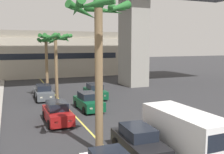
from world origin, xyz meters
TOP-DOWN VIEW (x-y plane):
  - lane_stripe_center at (0.00, 24.00)m, footprint 0.14×56.00m
  - pier_building_backdrop at (0.00, 51.01)m, footprint 31.24×8.04m
  - car_queue_front at (1.28, 13.43)m, footprint 1.96×4.16m
  - car_queue_second at (-1.53, 29.72)m, footprint 1.86×4.12m
  - car_queue_third at (1.64, 23.74)m, footprint 1.95×4.16m
  - car_queue_fourth at (3.77, 28.28)m, footprint 1.93×4.15m
  - car_queue_sixth at (-1.63, 20.94)m, footprint 1.87×4.12m
  - delivery_van at (3.49, 12.56)m, footprint 2.25×5.29m
  - palm_tree_near_median at (-0.50, 14.60)m, footprint 3.34×3.44m
  - palm_tree_mid_median at (-0.08, 29.86)m, footprint 3.65×3.67m
  - palm_tree_far_median at (0.14, 38.89)m, footprint 2.69×2.70m

SIDE VIEW (x-z plane):
  - lane_stripe_center at x=0.00m, z-range 0.00..0.01m
  - car_queue_front at x=1.28m, z-range -0.06..1.50m
  - car_queue_second at x=-1.53m, z-range -0.06..1.50m
  - car_queue_third at x=1.64m, z-range -0.06..1.50m
  - car_queue_fourth at x=3.77m, z-range -0.06..1.50m
  - car_queue_sixth at x=-1.63m, z-range -0.06..1.50m
  - delivery_van at x=3.49m, z-range 0.11..2.47m
  - pier_building_backdrop at x=0.00m, z-range -0.06..8.13m
  - palm_tree_far_median at x=0.14m, z-range 1.96..8.80m
  - palm_tree_mid_median at x=-0.08m, z-range 2.44..9.53m
  - palm_tree_near_median at x=-0.50m, z-range 2.29..10.46m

